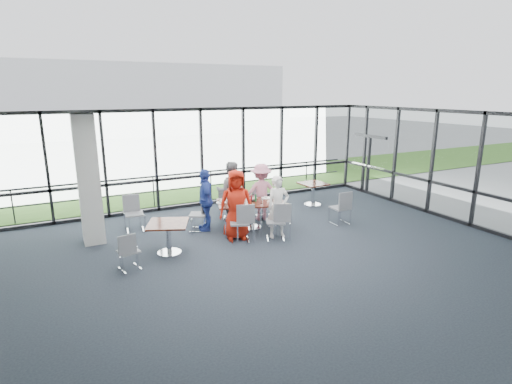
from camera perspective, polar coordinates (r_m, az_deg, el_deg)
name	(u,v)px	position (r m, az deg, el deg)	size (l,w,h in m)	color
floor	(277,259)	(9.22, 3.07, -9.59)	(12.00, 10.00, 0.02)	#1E2530
ceiling	(279,116)	(8.45, 3.36, 10.75)	(12.00, 10.00, 0.04)	silver
wall_front	(507,290)	(5.26, 32.23, -11.76)	(12.00, 0.10, 3.20)	silver
curtain_wall_back	(202,158)	(13.17, -7.76, 4.89)	(12.00, 0.10, 3.20)	white
curtain_wall_right	(462,168)	(12.75, 27.31, 3.11)	(0.10, 10.00, 3.20)	white
exit_door	(368,165)	(15.29, 15.76, 3.68)	(0.12, 1.60, 2.10)	black
structural_column	(88,180)	(10.52, -22.82, 1.54)	(0.50, 0.50, 3.20)	silver
apron	(165,177)	(18.19, -12.82, 2.05)	(80.00, 70.00, 0.02)	gray
grass_strip	(178,186)	(16.29, -11.07, 0.84)	(80.00, 5.00, 0.01)	#2D5216
hangar_main	(146,99)	(40.15, -15.41, 12.74)	(24.00, 10.00, 6.00)	white
guard_rail	(197,187)	(13.95, -8.43, 0.77)	(0.06, 0.06, 12.00)	#2D2D33
main_table	(251,207)	(11.00, -0.71, -2.10)	(2.05, 1.51, 0.75)	black
side_table_left	(168,227)	(9.50, -12.45, -4.96)	(1.18, 1.18, 0.75)	black
side_table_right	(313,187)	(13.37, 8.16, 0.75)	(0.86, 0.86, 0.75)	black
diner_near_left	(236,205)	(10.17, -2.86, -1.82)	(0.88, 0.57, 1.80)	#B51D0D
diner_near_right	(278,207)	(10.28, 3.18, -2.14)	(0.59, 0.43, 1.63)	white
diner_far_left	(231,191)	(11.64, -3.64, 0.12)	(0.85, 0.52, 1.75)	slate
diner_far_right	(261,192)	(11.69, 0.74, 0.01)	(1.08, 0.56, 1.67)	pink
diner_end	(205,200)	(10.89, -7.24, -1.11)	(1.00, 0.54, 1.70)	#2B43A4
chair_main_nl	(240,223)	(10.10, -2.36, -4.40)	(0.47, 0.47, 0.97)	gray
chair_main_nr	(275,221)	(10.22, 2.80, -4.22)	(0.47, 0.47, 0.95)	gray
chair_main_fl	(230,205)	(11.89, -3.73, -1.83)	(0.41, 0.41, 0.85)	gray
chair_main_fr	(264,202)	(11.96, 1.17, -1.46)	(0.46, 0.46, 0.95)	gray
chair_main_end	(198,214)	(10.97, -8.29, -3.19)	(0.44, 0.44, 0.91)	gray
chair_spare_la	(129,251)	(8.97, -17.73, -8.08)	(0.40, 0.40, 0.82)	gray
chair_spare_lb	(134,214)	(11.30, -17.00, -3.04)	(0.47, 0.47, 0.95)	gray
chair_spare_r	(340,208)	(11.62, 11.92, -2.23)	(0.47, 0.47, 0.95)	gray
plate_nl	(234,205)	(10.62, -3.20, -1.93)	(0.25, 0.25, 0.01)	white
plate_nr	(274,204)	(10.74, 2.66, -1.74)	(0.24, 0.24, 0.01)	white
plate_fl	(234,200)	(11.19, -3.13, -1.09)	(0.26, 0.26, 0.01)	white
plate_fr	(266,198)	(11.34, 1.40, -0.87)	(0.27, 0.27, 0.01)	white
plate_end	(221,203)	(10.91, -5.03, -1.52)	(0.27, 0.27, 0.01)	white
tumbler_a	(243,202)	(10.72, -1.80, -1.41)	(0.07, 0.07, 0.14)	white
tumbler_b	(262,201)	(10.78, 0.81, -1.33)	(0.07, 0.07, 0.14)	white
tumbler_c	(252,197)	(11.17, -0.52, -0.72)	(0.08, 0.08, 0.15)	white
tumbler_d	(228,201)	(10.77, -4.04, -1.33)	(0.08, 0.08, 0.15)	white
menu_a	(247,206)	(10.59, -1.30, -1.99)	(0.28, 0.20, 0.00)	white
menu_b	(283,204)	(10.80, 3.81, -1.69)	(0.31, 0.21, 0.00)	white
menu_c	(253,198)	(11.35, -0.50, -0.87)	(0.27, 0.19, 0.00)	white
condiment_caddy	(253,201)	(11.02, -0.42, -1.23)	(0.10, 0.07, 0.04)	black
ketchup_bottle	(251,198)	(11.01, -0.66, -0.88)	(0.06, 0.06, 0.18)	maroon
green_bottle	(256,198)	(10.99, -0.06, -0.85)	(0.05, 0.05, 0.20)	#1C6C35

